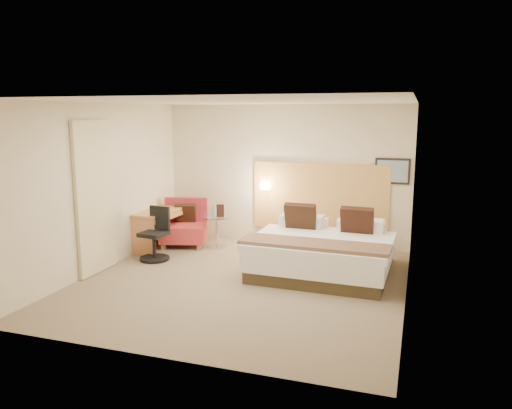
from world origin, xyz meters
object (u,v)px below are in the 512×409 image
(desk, at_px, (160,218))
(desk_chair, at_px, (156,238))
(lounge_chair, at_px, (185,227))
(side_table, at_px, (217,230))
(bed, at_px, (324,251))

(desk, bearing_deg, desk_chair, -67.26)
(lounge_chair, xyz_separation_m, desk_chair, (-0.03, -1.06, 0.02))
(side_table, distance_m, desk_chair, 1.29)
(lounge_chair, bearing_deg, desk, -130.12)
(side_table, xyz_separation_m, desk_chair, (-0.70, -1.08, 0.04))
(desk_chair, bearing_deg, desk, 112.74)
(desk, distance_m, desk_chair, 0.76)
(bed, relative_size, lounge_chair, 2.19)
(side_table, bearing_deg, desk, -157.95)
(lounge_chair, distance_m, desk, 0.55)
(lounge_chair, bearing_deg, bed, -15.70)
(desk, xyz_separation_m, desk_chair, (0.29, -0.68, -0.20))
(side_table, height_order, desk_chair, desk_chair)
(side_table, relative_size, desk_chair, 0.74)
(bed, distance_m, lounge_chair, 3.00)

